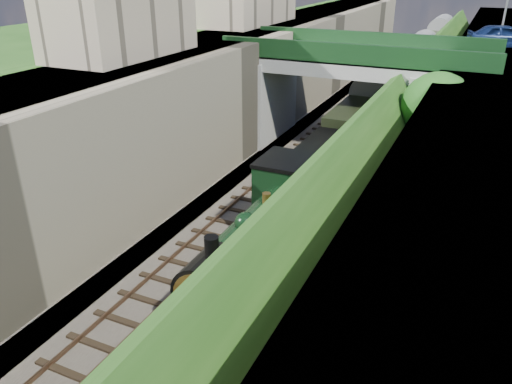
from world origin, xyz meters
TOP-DOWN VIEW (x-y plane):
  - trackbed at (0.00, 20.00)m, footprint 10.00×90.00m
  - retaining_wall at (-5.50, 20.00)m, footprint 1.00×90.00m
  - street_plateau_left at (-9.00, 20.00)m, footprint 6.00×90.00m
  - street_plateau_right at (9.50, 20.00)m, footprint 8.00×90.00m
  - embankment_slope at (4.95, 20.08)m, footprint 4.61×90.00m
  - track_left at (-2.00, 20.00)m, footprint 2.50×90.00m
  - track_right at (1.20, 20.00)m, footprint 2.50×90.00m
  - road_bridge at (0.94, 24.00)m, footprint 16.00×6.40m
  - building_near at (-9.50, 14.00)m, footprint 4.00×8.00m
  - tree at (5.91, 18.75)m, footprint 3.60×3.80m
  - car_blue at (8.32, 30.17)m, footprint 4.80×2.99m
  - locomotive at (1.20, 7.89)m, footprint 3.10×10.22m
  - tender at (1.20, 15.25)m, footprint 2.70×6.00m
  - coach_front at (1.20, 27.85)m, footprint 2.90×18.00m
  - coach_middle at (1.20, 46.65)m, footprint 2.90×18.00m
  - coach_rear at (1.20, 65.45)m, footprint 2.90×18.00m

SIDE VIEW (x-z plane):
  - trackbed at x=0.00m, z-range 0.00..0.20m
  - track_left at x=-2.00m, z-range 0.15..0.35m
  - track_right at x=1.20m, z-range 0.15..0.35m
  - tender at x=1.20m, z-range 0.09..3.14m
  - locomotive at x=1.20m, z-range -0.02..3.81m
  - coach_front at x=1.20m, z-range 0.20..3.90m
  - coach_middle at x=1.20m, z-range 0.20..3.90m
  - coach_rear at x=1.20m, z-range 0.20..3.90m
  - embankment_slope at x=4.95m, z-range -0.51..5.85m
  - street_plateau_right at x=9.50m, z-range 0.00..6.25m
  - retaining_wall at x=-5.50m, z-range 0.00..7.00m
  - street_plateau_left at x=-9.00m, z-range 0.00..7.00m
  - road_bridge at x=0.94m, z-range 0.45..7.70m
  - tree at x=5.91m, z-range 1.35..7.95m
  - car_blue at x=8.32m, z-range 6.25..7.78m
  - building_near at x=-9.50m, z-range 7.00..11.00m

